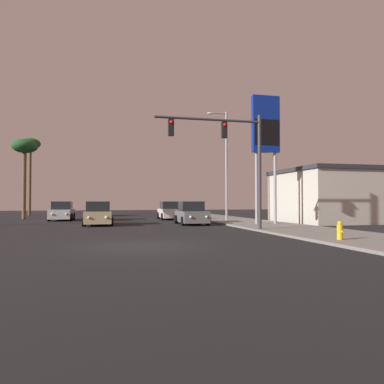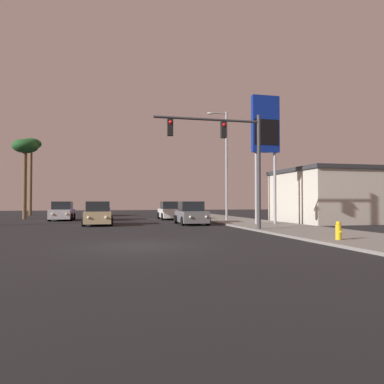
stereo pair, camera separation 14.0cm
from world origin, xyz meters
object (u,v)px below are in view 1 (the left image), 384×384
object	(u,v)px
car_grey	(191,214)
gas_station_sign	(266,131)
car_tan	(98,214)
street_lamp	(225,160)
car_blue	(101,209)
palm_tree_mid	(25,150)
car_red	(97,212)
car_white	(170,211)
traffic_light_mast	(232,148)
fire_hydrant	(340,231)
car_silver	(62,212)
palm_tree_far	(30,148)

from	to	relation	value
car_grey	gas_station_sign	size ratio (longest dim) A/B	0.48
car_tan	street_lamp	distance (m)	11.21
car_grey	gas_station_sign	distance (m)	7.95
street_lamp	car_blue	bearing A→B (deg)	122.25
gas_station_sign	palm_tree_mid	distance (m)	23.08
car_red	street_lamp	bearing A→B (deg)	150.70
street_lamp	car_white	bearing A→B (deg)	123.32
car_tan	car_grey	distance (m)	6.68
car_tan	car_grey	xyz separation A→B (m)	(6.65, -0.68, 0.00)
street_lamp	car_tan	bearing A→B (deg)	-168.87
traffic_light_mast	palm_tree_mid	size ratio (longest dim) A/B	0.85
traffic_light_mast	car_white	bearing A→B (deg)	93.13
palm_tree_mid	car_tan	bearing A→B (deg)	-57.41
car_tan	fire_hydrant	size ratio (longest dim) A/B	5.68
car_silver	street_lamp	size ratio (longest dim) A/B	0.48
car_grey	traffic_light_mast	world-z (taller)	traffic_light_mast
fire_hydrant	gas_station_sign	bearing A→B (deg)	80.99
car_blue	palm_tree_mid	distance (m)	11.53
car_blue	palm_tree_mid	bearing A→B (deg)	43.29
car_red	traffic_light_mast	distance (m)	17.15
car_grey	car_white	world-z (taller)	same
car_red	street_lamp	world-z (taller)	street_lamp
street_lamp	car_grey	bearing A→B (deg)	-142.56
car_tan	car_red	bearing A→B (deg)	-88.20
car_tan	car_white	size ratio (longest dim) A/B	1.00
car_blue	palm_tree_far	world-z (taller)	palm_tree_far
traffic_light_mast	car_blue	bearing A→B (deg)	105.80
car_silver	palm_tree_far	distance (m)	15.94
car_white	traffic_light_mast	world-z (taller)	traffic_light_mast
fire_hydrant	palm_tree_mid	bearing A→B (deg)	123.96
car_blue	gas_station_sign	distance (m)	24.51
car_white	fire_hydrant	xyz separation A→B (m)	(3.23, -21.43, -0.27)
street_lamp	palm_tree_far	size ratio (longest dim) A/B	0.96
car_blue	street_lamp	size ratio (longest dim) A/B	0.48
car_white	traffic_light_mast	bearing A→B (deg)	93.75
gas_station_sign	palm_tree_far	size ratio (longest dim) A/B	0.96
street_lamp	palm_tree_far	world-z (taller)	palm_tree_far
palm_tree_far	car_tan	bearing A→B (deg)	-68.48
car_silver	palm_tree_far	size ratio (longest dim) A/B	0.46
fire_hydrant	palm_tree_far	xyz separation A→B (m)	(-17.95, 34.75, 7.62)
car_blue	car_tan	xyz separation A→B (m)	(-0.14, -17.83, 0.00)
car_red	fire_hydrant	xyz separation A→B (m)	(9.92, -21.26, -0.27)
fire_hydrant	palm_tree_mid	xyz separation A→B (m)	(-16.67, 24.75, 6.11)
car_grey	traffic_light_mast	bearing A→B (deg)	97.66
street_lamp	palm_tree_mid	size ratio (longest dim) A/B	1.18
car_red	palm_tree_far	bearing A→B (deg)	-61.05
car_silver	fire_hydrant	xyz separation A→B (m)	(12.93, -21.52, -0.27)
car_blue	gas_station_sign	world-z (taller)	gas_station_sign
street_lamp	gas_station_sign	distance (m)	5.48
palm_tree_mid	palm_tree_far	distance (m)	10.20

